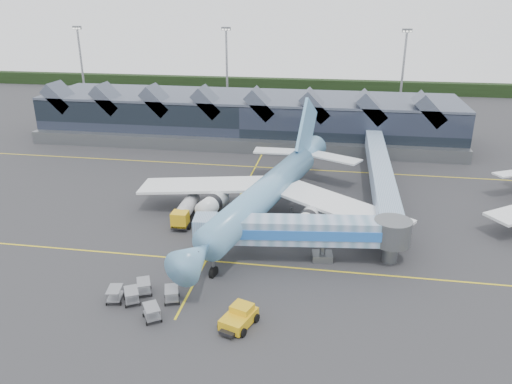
% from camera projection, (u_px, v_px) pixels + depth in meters
% --- Properties ---
extents(ground, '(260.00, 260.00, 0.00)m').
position_uv_depth(ground, '(221.00, 232.00, 67.30)').
color(ground, '#2C2C2F').
rests_on(ground, ground).
extents(taxi_stripes, '(120.00, 60.00, 0.01)m').
position_uv_depth(taxi_stripes, '(236.00, 204.00, 76.49)').
color(taxi_stripes, yellow).
rests_on(taxi_stripes, ground).
extents(tree_line_far, '(260.00, 4.00, 4.00)m').
position_uv_depth(tree_line_far, '(296.00, 85.00, 167.61)').
color(tree_line_far, black).
rests_on(tree_line_far, ground).
extents(terminal, '(90.00, 22.25, 12.52)m').
position_uv_depth(terminal, '(247.00, 117.00, 109.79)').
color(terminal, black).
rests_on(terminal, ground).
extents(light_masts, '(132.40, 42.56, 22.45)m').
position_uv_depth(light_masts, '(368.00, 75.00, 117.22)').
color(light_masts, '#93959B').
rests_on(light_masts, ground).
extents(main_airliner, '(39.13, 45.78, 14.85)m').
position_uv_depth(main_airliner, '(269.00, 190.00, 69.70)').
color(main_airliner, '#66AACE').
rests_on(main_airliner, ground).
extents(jet_bridge, '(25.54, 6.60, 5.51)m').
position_uv_depth(jet_bridge, '(314.00, 232.00, 58.77)').
color(jet_bridge, '#6992B0').
rests_on(jet_bridge, ground).
extents(fuel_truck, '(2.65, 8.74, 2.92)m').
position_uv_depth(fuel_truck, '(187.00, 209.00, 70.35)').
color(fuel_truck, black).
rests_on(fuel_truck, ground).
extents(pushback_tug, '(3.75, 4.76, 1.92)m').
position_uv_depth(pushback_tug, '(239.00, 317.00, 47.88)').
color(pushback_tug, gold).
rests_on(pushback_tug, ground).
extents(baggage_carts, '(7.66, 6.79, 1.49)m').
position_uv_depth(baggage_carts, '(143.00, 296.00, 51.32)').
color(baggage_carts, gray).
rests_on(baggage_carts, ground).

